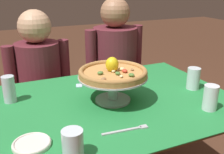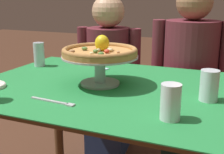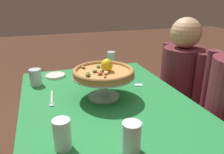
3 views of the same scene
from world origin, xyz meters
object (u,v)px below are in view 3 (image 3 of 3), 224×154
sugar_packet (139,85)px  dinner_fork (52,99)px  water_glass_back_left (111,61)px  diner_left (179,95)px  water_glass_front_right (62,136)px  pizza (103,71)px  water_glass_side_right (131,139)px  water_glass_front_left (36,78)px  pizza_stand (104,82)px  side_plate (55,75)px

sugar_packet → dinner_fork: bearing=-86.1°
water_glass_back_left → diner_left: size_ratio=0.12×
diner_left → water_glass_front_right: bearing=-56.7°
pizza → diner_left: diner_left is taller
water_glass_back_left → water_glass_side_right: water_glass_back_left is taller
water_glass_side_right → diner_left: size_ratio=0.11×
water_glass_front_right → dinner_fork: water_glass_front_right is taller
water_glass_front_right → diner_left: diner_left is taller
water_glass_front_left → water_glass_side_right: (0.81, 0.34, 0.01)m
pizza_stand → water_glass_front_left: bearing=-130.8°
pizza → water_glass_front_left: 0.50m
water_glass_side_right → water_glass_front_left: bearing=-157.5°
sugar_packet → water_glass_back_left: bearing=-170.8°
water_glass_front_right → water_glass_front_left: water_glass_front_right is taller
sugar_packet → diner_left: bearing=110.1°
side_plate → diner_left: (0.18, 0.95, -0.22)m
water_glass_front_right → water_glass_back_left: water_glass_back_left is taller
side_plate → sugar_packet: size_ratio=2.92×
dinner_fork → pizza_stand: bearing=78.0°
pizza → sugar_packet: (-0.10, 0.27, -0.16)m
pizza → water_glass_front_left: (-0.32, -0.37, -0.11)m
water_glass_front_right → dinner_fork: (-0.45, -0.01, -0.05)m
water_glass_front_right → water_glass_back_left: bearing=151.1°
dinner_fork → water_glass_back_left: bearing=130.7°
pizza_stand → water_glass_front_right: size_ratio=2.84×
pizza_stand → water_glass_front_right: 0.48m
water_glass_back_left → water_glass_front_left: 0.60m
pizza → side_plate: pizza is taller
water_glass_side_right → sugar_packet: 0.66m
water_glass_front_left → water_glass_front_right: bearing=7.4°
water_glass_front_right → side_plate: size_ratio=0.85×
pizza_stand → side_plate: pizza_stand is taller
pizza → sugar_packet: pizza is taller
pizza → pizza_stand: bearing=-120.6°
pizza_stand → water_glass_front_left: 0.49m
water_glass_front_right → side_plate: water_glass_front_right is taller
water_glass_front_left → water_glass_side_right: size_ratio=0.87×
sugar_packet → water_glass_front_left: bearing=-109.0°
water_glass_front_left → diner_left: diner_left is taller
water_glass_back_left → water_glass_front_left: (0.17, -0.58, -0.01)m
water_glass_side_right → side_plate: water_glass_side_right is taller
pizza → water_glass_front_left: pizza is taller
water_glass_front_left → water_glass_back_left: bearing=106.2°
sugar_packet → side_plate: bearing=-124.3°
side_plate → diner_left: bearing=79.1°
pizza_stand → dinner_fork: bearing=-102.0°
pizza_stand → sugar_packet: size_ratio=7.06×
water_glass_front_left → sugar_packet: size_ratio=2.16×
pizza_stand → water_glass_back_left: 0.53m
pizza → water_glass_side_right: bearing=-4.1°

